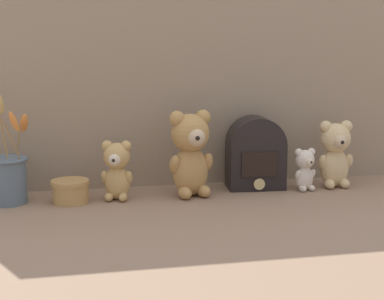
{
  "coord_description": "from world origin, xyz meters",
  "views": [
    {
      "loc": [
        -0.37,
        -1.76,
        0.47
      ],
      "look_at": [
        0.0,
        0.02,
        0.14
      ],
      "focal_mm": 55.0,
      "sensor_mm": 36.0,
      "label": 1
    }
  ],
  "objects_px": {
    "teddy_bear_medium": "(335,153)",
    "decorative_tin_tall": "(70,191)",
    "flower_vase": "(6,174)",
    "teddy_bear_small": "(117,169)",
    "vintage_radio": "(256,154)",
    "teddy_bear_large": "(191,152)",
    "teddy_bear_tiny": "(305,169)"
  },
  "relations": [
    {
      "from": "teddy_bear_tiny",
      "to": "decorative_tin_tall",
      "type": "distance_m",
      "value": 0.75
    },
    {
      "from": "teddy_bear_large",
      "to": "vintage_radio",
      "type": "xyz_separation_m",
      "value": [
        0.23,
        0.06,
        -0.03
      ]
    },
    {
      "from": "teddy_bear_large",
      "to": "teddy_bear_medium",
      "type": "distance_m",
      "value": 0.5
    },
    {
      "from": "teddy_bear_large",
      "to": "teddy_bear_small",
      "type": "height_order",
      "value": "teddy_bear_large"
    },
    {
      "from": "teddy_bear_large",
      "to": "decorative_tin_tall",
      "type": "distance_m",
      "value": 0.39
    },
    {
      "from": "teddy_bear_medium",
      "to": "vintage_radio",
      "type": "xyz_separation_m",
      "value": [
        -0.26,
        0.04,
        -0.0
      ]
    },
    {
      "from": "teddy_bear_tiny",
      "to": "flower_vase",
      "type": "height_order",
      "value": "flower_vase"
    },
    {
      "from": "teddy_bear_large",
      "to": "flower_vase",
      "type": "distance_m",
      "value": 0.56
    },
    {
      "from": "teddy_bear_small",
      "to": "decorative_tin_tall",
      "type": "bearing_deg",
      "value": -176.23
    },
    {
      "from": "vintage_radio",
      "to": "flower_vase",
      "type": "bearing_deg",
      "value": -177.4
    },
    {
      "from": "teddy_bear_small",
      "to": "teddy_bear_tiny",
      "type": "height_order",
      "value": "teddy_bear_small"
    },
    {
      "from": "teddy_bear_large",
      "to": "teddy_bear_tiny",
      "type": "xyz_separation_m",
      "value": [
        0.38,
        -0.01,
        -0.07
      ]
    },
    {
      "from": "teddy_bear_medium",
      "to": "teddy_bear_tiny",
      "type": "xyz_separation_m",
      "value": [
        -0.12,
        -0.03,
        -0.04
      ]
    },
    {
      "from": "teddy_bear_large",
      "to": "decorative_tin_tall",
      "type": "xyz_separation_m",
      "value": [
        -0.37,
        -0.01,
        -0.11
      ]
    },
    {
      "from": "flower_vase",
      "to": "decorative_tin_tall",
      "type": "xyz_separation_m",
      "value": [
        0.18,
        -0.03,
        -0.05
      ]
    },
    {
      "from": "vintage_radio",
      "to": "teddy_bear_medium",
      "type": "bearing_deg",
      "value": -8.42
    },
    {
      "from": "teddy_bear_tiny",
      "to": "vintage_radio",
      "type": "relative_size",
      "value": 0.58
    },
    {
      "from": "teddy_bear_medium",
      "to": "teddy_bear_tiny",
      "type": "bearing_deg",
      "value": -167.01
    },
    {
      "from": "teddy_bear_large",
      "to": "teddy_bear_tiny",
      "type": "distance_m",
      "value": 0.38
    },
    {
      "from": "teddy_bear_large",
      "to": "teddy_bear_tiny",
      "type": "height_order",
      "value": "teddy_bear_large"
    },
    {
      "from": "vintage_radio",
      "to": "decorative_tin_tall",
      "type": "height_order",
      "value": "vintage_radio"
    },
    {
      "from": "teddy_bear_medium",
      "to": "teddy_bear_small",
      "type": "height_order",
      "value": "teddy_bear_medium"
    },
    {
      "from": "teddy_bear_tiny",
      "to": "vintage_radio",
      "type": "xyz_separation_m",
      "value": [
        -0.15,
        0.07,
        0.04
      ]
    },
    {
      "from": "vintage_radio",
      "to": "teddy_bear_tiny",
      "type": "bearing_deg",
      "value": -24.21
    },
    {
      "from": "teddy_bear_small",
      "to": "flower_vase",
      "type": "height_order",
      "value": "flower_vase"
    },
    {
      "from": "teddy_bear_medium",
      "to": "decorative_tin_tall",
      "type": "bearing_deg",
      "value": -178.02
    },
    {
      "from": "vintage_radio",
      "to": "decorative_tin_tall",
      "type": "bearing_deg",
      "value": -173.45
    },
    {
      "from": "teddy_bear_large",
      "to": "decorative_tin_tall",
      "type": "height_order",
      "value": "teddy_bear_large"
    },
    {
      "from": "teddy_bear_medium",
      "to": "flower_vase",
      "type": "relative_size",
      "value": 0.67
    },
    {
      "from": "flower_vase",
      "to": "teddy_bear_small",
      "type": "bearing_deg",
      "value": -4.24
    },
    {
      "from": "teddy_bear_small",
      "to": "vintage_radio",
      "type": "height_order",
      "value": "vintage_radio"
    },
    {
      "from": "teddy_bear_large",
      "to": "teddy_bear_medium",
      "type": "relative_size",
      "value": 1.21
    }
  ]
}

